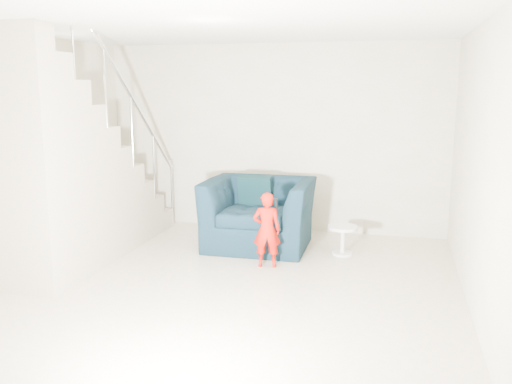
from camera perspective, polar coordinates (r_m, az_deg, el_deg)
floor at (r=5.66m, az=-4.62°, el=-10.68°), size 5.50×5.50×0.00m
ceiling at (r=5.29m, az=-5.09°, el=17.61°), size 5.50×5.50×0.00m
back_wall at (r=7.94m, az=1.78°, el=5.67°), size 5.00×0.00×5.00m
front_wall at (r=2.91m, az=-23.11°, el=-4.54°), size 5.00×0.00×5.00m
right_wall at (r=5.07m, az=22.91°, el=1.77°), size 0.00×5.50×5.50m
armchair at (r=7.17m, az=0.31°, el=-2.24°), size 1.39×1.22×0.89m
toddler at (r=6.34m, az=1.14°, el=-4.00°), size 0.36×0.28×0.89m
side_table at (r=6.93m, az=9.12°, el=-4.53°), size 0.37×0.37×0.37m
staircase at (r=6.76m, az=-19.37°, el=0.67°), size 1.02×3.03×3.62m
cushion at (r=7.36m, az=-0.06°, el=0.05°), size 0.46×0.22×0.45m
throw at (r=7.24m, az=-4.54°, el=-1.21°), size 0.05×0.49×0.55m
phone at (r=6.22m, az=2.19°, el=-1.15°), size 0.02×0.05×0.10m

